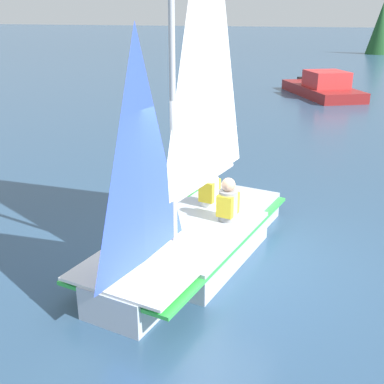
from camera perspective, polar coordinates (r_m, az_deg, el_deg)
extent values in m
plane|color=#2D4C6B|center=(7.58, 0.00, -7.53)|extent=(260.00, 260.00, 0.00)
cube|color=#B2BCCC|center=(7.48, 0.00, -5.97)|extent=(1.97, 2.56, 0.46)
cube|color=#B2BCCC|center=(6.26, -7.32, -11.88)|extent=(1.03, 1.10, 0.46)
cube|color=#B2BCCC|center=(8.84, 5.06, -1.73)|extent=(1.51, 1.18, 0.46)
cube|color=green|center=(7.41, 0.00, -4.95)|extent=(2.28, 4.36, 0.05)
cube|color=silver|center=(6.48, -4.92, -8.02)|extent=(1.77, 2.12, 0.04)
cylinder|color=#B7B7BC|center=(6.25, -2.39, 16.19)|extent=(0.08, 0.08, 5.27)
cylinder|color=#B7B7BC|center=(7.53, 1.68, 1.27)|extent=(0.39, 1.98, 0.07)
pyramid|color=white|center=(7.11, 1.87, 18.87)|extent=(0.35, 1.88, 4.50)
pyramid|color=blue|center=(5.77, -6.24, 4.90)|extent=(0.28, 1.42, 2.93)
cube|color=black|center=(9.34, 6.38, -1.00)|extent=(0.04, 0.08, 0.32)
cube|color=black|center=(7.81, 4.19, -4.84)|extent=(0.28, 0.31, 0.45)
cylinder|color=gray|center=(7.61, 4.28, -1.61)|extent=(0.34, 0.34, 0.50)
cube|color=yellow|center=(7.61, 4.28, -1.44)|extent=(0.31, 0.38, 0.35)
sphere|color=tan|center=(7.49, 4.35, 0.86)|extent=(0.22, 0.22, 0.22)
cube|color=black|center=(8.37, 2.06, -2.98)|extent=(0.28, 0.31, 0.45)
cylinder|color=white|center=(8.20, 2.10, 0.07)|extent=(0.34, 0.34, 0.50)
cube|color=yellow|center=(8.19, 2.11, 0.23)|extent=(0.31, 0.38, 0.35)
sphere|color=#A87A56|center=(8.08, 2.14, 2.39)|extent=(0.22, 0.22, 0.22)
cylinder|color=white|center=(8.06, 2.14, 2.95)|extent=(0.24, 0.24, 0.06)
cube|color=maroon|center=(23.12, 15.12, 11.50)|extent=(4.15, 5.27, 0.44)
cube|color=red|center=(22.71, 15.65, 12.76)|extent=(2.23, 2.28, 0.70)
cube|color=black|center=(25.45, 12.66, 12.58)|extent=(0.33, 0.33, 0.53)
cone|color=#1E4C23|center=(48.67, 21.48, 17.63)|extent=(2.25, 2.25, 4.50)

